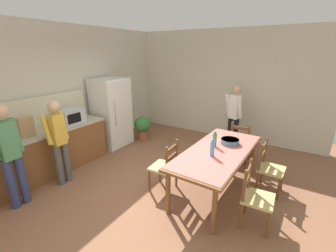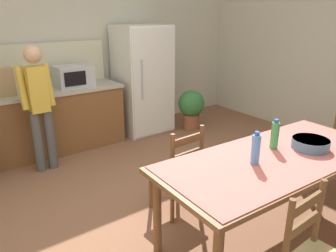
{
  "view_description": "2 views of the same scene",
  "coord_description": "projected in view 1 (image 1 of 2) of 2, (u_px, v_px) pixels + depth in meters",
  "views": [
    {
      "loc": [
        -2.79,
        -1.88,
        2.33
      ],
      "look_at": [
        0.33,
        0.04,
        1.11
      ],
      "focal_mm": 24.0,
      "sensor_mm": 36.0,
      "label": 1
    },
    {
      "loc": [
        -1.66,
        -2.29,
        1.92
      ],
      "look_at": [
        0.01,
        0.0,
        0.92
      ],
      "focal_mm": 35.0,
      "sensor_mm": 36.0,
      "label": 2
    }
  ],
  "objects": [
    {
      "name": "ground_plane",
      "position": [
        160.0,
        191.0,
        3.93
      ],
      "size": [
        8.32,
        8.32,
        0.0
      ],
      "primitive_type": "plane",
      "color": "brown"
    },
    {
      "name": "wall_back",
      "position": [
        56.0,
        95.0,
        4.79
      ],
      "size": [
        6.52,
        0.12,
        2.9
      ],
      "primitive_type": "cube",
      "color": "beige",
      "rests_on": "ground"
    },
    {
      "name": "wall_right",
      "position": [
        226.0,
        85.0,
        6.1
      ],
      "size": [
        0.12,
        5.2,
        2.9
      ],
      "primitive_type": "cube",
      "color": "beige",
      "rests_on": "ground"
    },
    {
      "name": "kitchen_counter",
      "position": [
        38.0,
        156.0,
        4.24
      ],
      "size": [
        2.85,
        0.66,
        0.89
      ],
      "color": "brown",
      "rests_on": "ground"
    },
    {
      "name": "counter_splashback",
      "position": [
        21.0,
        116.0,
        4.16
      ],
      "size": [
        2.81,
        0.03,
        0.6
      ],
      "primitive_type": "cube",
      "color": "beige",
      "rests_on": "kitchen_counter"
    },
    {
      "name": "refrigerator",
      "position": [
        112.0,
        113.0,
        5.64
      ],
      "size": [
        0.8,
        0.73,
        1.72
      ],
      "color": "silver",
      "rests_on": "ground"
    },
    {
      "name": "microwave",
      "position": [
        71.0,
        116.0,
        4.67
      ],
      "size": [
        0.5,
        0.39,
        0.3
      ],
      "color": "#B2B7BC",
      "rests_on": "kitchen_counter"
    },
    {
      "name": "paper_bag",
      "position": [
        25.0,
        127.0,
        3.93
      ],
      "size": [
        0.24,
        0.16,
        0.36
      ],
      "primitive_type": "cube",
      "color": "tan",
      "rests_on": "kitchen_counter"
    },
    {
      "name": "dining_table",
      "position": [
        218.0,
        154.0,
        3.75
      ],
      "size": [
        2.15,
        0.99,
        0.77
      ],
      "rotation": [
        0.0,
        0.0,
        -0.04
      ],
      "color": "brown",
      "rests_on": "ground"
    },
    {
      "name": "bottle_near_centre",
      "position": [
        212.0,
        149.0,
        3.48
      ],
      "size": [
        0.07,
        0.07,
        0.27
      ],
      "color": "#4C8ED6",
      "rests_on": "dining_table"
    },
    {
      "name": "bottle_off_centre",
      "position": [
        215.0,
        140.0,
        3.84
      ],
      "size": [
        0.07,
        0.07,
        0.27
      ],
      "color": "green",
      "rests_on": "dining_table"
    },
    {
      "name": "serving_bowl",
      "position": [
        230.0,
        141.0,
        3.97
      ],
      "size": [
        0.32,
        0.32,
        0.09
      ],
      "color": "slate",
      "rests_on": "dining_table"
    },
    {
      "name": "chair_side_near_right",
      "position": [
        269.0,
        168.0,
        3.82
      ],
      "size": [
        0.44,
        0.42,
        0.91
      ],
      "rotation": [
        0.0,
        0.0,
        -0.04
      ],
      "color": "brown",
      "rests_on": "ground"
    },
    {
      "name": "chair_side_near_left",
      "position": [
        255.0,
        197.0,
        3.06
      ],
      "size": [
        0.44,
        0.42,
        0.91
      ],
      "rotation": [
        0.0,
        0.0,
        0.05
      ],
      "color": "brown",
      "rests_on": "ground"
    },
    {
      "name": "chair_head_end",
      "position": [
        241.0,
        142.0,
        4.9
      ],
      "size": [
        0.42,
        0.44,
        0.91
      ],
      "rotation": [
        0.0,
        0.0,
        1.53
      ],
      "color": "brown",
      "rests_on": "ground"
    },
    {
      "name": "chair_side_far_left",
      "position": [
        165.0,
        167.0,
        3.86
      ],
      "size": [
        0.44,
        0.42,
        0.91
      ],
      "rotation": [
        0.0,
        0.0,
        3.2
      ],
      "color": "brown",
      "rests_on": "ground"
    },
    {
      "name": "person_at_sink",
      "position": [
        9.0,
        152.0,
        3.32
      ],
      "size": [
        0.41,
        0.28,
        1.64
      ],
      "rotation": [
        0.0,
        0.0,
        1.57
      ],
      "color": "navy",
      "rests_on": "ground"
    },
    {
      "name": "person_at_counter",
      "position": [
        59.0,
        139.0,
        3.95
      ],
      "size": [
        0.39,
        0.27,
        1.55
      ],
      "rotation": [
        0.0,
        0.0,
        1.57
      ],
      "color": "#4C4C4C",
      "rests_on": "ground"
    },
    {
      "name": "person_by_table",
      "position": [
        234.0,
        114.0,
        5.37
      ],
      "size": [
        0.34,
        0.45,
        1.61
      ],
      "rotation": [
        0.0,
        0.0,
        2.87
      ],
      "color": "black",
      "rests_on": "ground"
    },
    {
      "name": "potted_plant",
      "position": [
        143.0,
        126.0,
        6.13
      ],
      "size": [
        0.44,
        0.44,
        0.67
      ],
      "color": "brown",
      "rests_on": "ground"
    }
  ]
}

